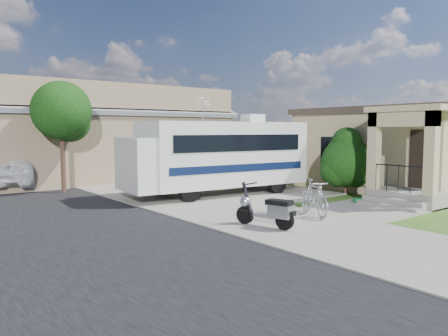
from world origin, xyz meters
TOP-DOWN VIEW (x-y plane):
  - ground at (0.00, 0.00)m, footprint 120.00×120.00m
  - sidewalk_slab at (-1.00, 10.00)m, footprint 4.00×80.00m
  - driveway_slab at (1.50, 4.50)m, footprint 7.00×6.00m
  - walk_slab at (3.00, -1.00)m, footprint 4.00×3.00m
  - house at (8.88, 1.43)m, footprint 9.47×7.80m
  - warehouse at (0.00, 13.97)m, footprint 12.50×8.40m
  - street_tree_a at (-3.70, 9.05)m, footprint 2.44×2.40m
  - street_tree_b at (-3.70, 19.05)m, footprint 2.44×2.40m
  - motorhome at (0.77, 4.50)m, footprint 7.58×2.96m
  - shrub at (5.14, 1.69)m, footprint 2.20×2.10m
  - scooter at (-1.79, -1.03)m, footprint 0.80×1.72m
  - bicycle at (0.43, -0.66)m, footprint 1.18×1.82m
  - garden_hose at (3.50, -0.08)m, footprint 0.36×0.36m

SIDE VIEW (x-z plane):
  - ground at x=0.00m, z-range 0.00..0.00m
  - driveway_slab at x=1.50m, z-range 0.00..0.05m
  - walk_slab at x=3.00m, z-range 0.00..0.05m
  - sidewalk_slab at x=-1.00m, z-range 0.00..0.06m
  - garden_hose at x=3.50m, z-range 0.00..0.16m
  - scooter at x=-1.79m, z-range -0.06..1.08m
  - bicycle at x=0.43m, z-range 0.00..1.07m
  - shrub at x=5.14m, z-range 0.03..2.73m
  - motorhome at x=0.77m, z-range -0.27..3.53m
  - house at x=8.88m, z-range 0.00..3.55m
  - warehouse at x=0.00m, z-range -0.53..4.51m
  - street_tree_a at x=-3.70m, z-range 0.96..5.54m
  - street_tree_b at x=-3.70m, z-range 1.03..5.76m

